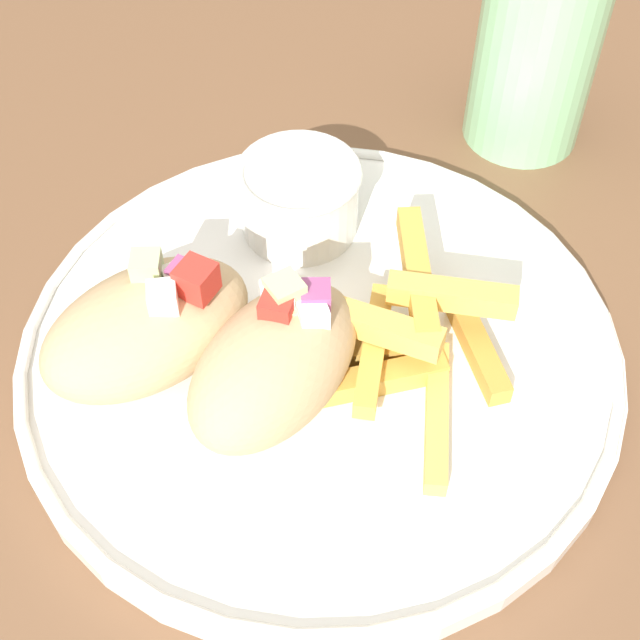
{
  "coord_description": "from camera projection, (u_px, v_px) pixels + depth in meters",
  "views": [
    {
      "loc": [
        -0.13,
        -0.22,
        1.14
      ],
      "look_at": [
        0.01,
        0.02,
        0.8
      ],
      "focal_mm": 50.0,
      "sensor_mm": 36.0,
      "label": 1
    }
  ],
  "objects": [
    {
      "name": "table",
      "position": [
        322.0,
        452.0,
        0.5
      ],
      "size": [
        1.53,
        1.53,
        0.77
      ],
      "color": "brown",
      "rests_on": "ground_plane"
    },
    {
      "name": "plate",
      "position": [
        320.0,
        350.0,
        0.45
      ],
      "size": [
        0.3,
        0.3,
        0.02
      ],
      "color": "white",
      "rests_on": "table"
    },
    {
      "name": "pita_sandwich_near",
      "position": [
        273.0,
        358.0,
        0.41
      ],
      "size": [
        0.12,
        0.1,
        0.06
      ],
      "rotation": [
        0.0,
        0.0,
        0.46
      ],
      "color": "tan",
      "rests_on": "plate"
    },
    {
      "name": "pita_sandwich_far",
      "position": [
        148.0,
        326.0,
        0.43
      ],
      "size": [
        0.11,
        0.08,
        0.06
      ],
      "rotation": [
        0.0,
        0.0,
        0.11
      ],
      "color": "tan",
      "rests_on": "plate"
    },
    {
      "name": "fries_pile",
      "position": [
        401.0,
        337.0,
        0.43
      ],
      "size": [
        0.11,
        0.14,
        0.04
      ],
      "color": "gold",
      "rests_on": "plate"
    },
    {
      "name": "sauce_ramekin",
      "position": [
        299.0,
        195.0,
        0.49
      ],
      "size": [
        0.07,
        0.07,
        0.04
      ],
      "color": "white",
      "rests_on": "plate"
    },
    {
      "name": "water_glass",
      "position": [
        535.0,
        55.0,
        0.53
      ],
      "size": [
        0.07,
        0.07,
        0.13
      ],
      "color": "#8CCC93",
      "rests_on": "table"
    }
  ]
}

